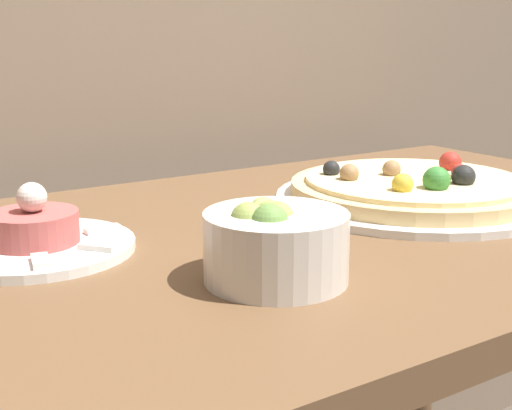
% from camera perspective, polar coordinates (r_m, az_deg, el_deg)
% --- Properties ---
extents(dining_table, '(1.35, 0.68, 0.79)m').
position_cam_1_polar(dining_table, '(0.85, -1.34, -10.12)').
color(dining_table, brown).
rests_on(dining_table, ground_plane).
extents(pizza_plate, '(0.37, 0.37, 0.06)m').
position_cam_1_polar(pizza_plate, '(0.99, 12.55, 1.17)').
color(pizza_plate, white).
rests_on(pizza_plate, dining_table).
extents(tartare_plate, '(0.21, 0.21, 0.08)m').
position_cam_1_polar(tartare_plate, '(0.79, -17.27, -2.52)').
color(tartare_plate, white).
rests_on(tartare_plate, dining_table).
extents(small_bowl, '(0.14, 0.14, 0.08)m').
position_cam_1_polar(small_bowl, '(0.66, 1.49, -3.05)').
color(small_bowl, silver).
rests_on(small_bowl, dining_table).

